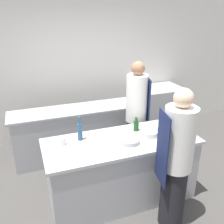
{
  "coord_description": "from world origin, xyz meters",
  "views": [
    {
      "loc": [
        -1.08,
        -2.57,
        2.4
      ],
      "look_at": [
        0.0,
        0.35,
        1.13
      ],
      "focal_mm": 40.0,
      "sensor_mm": 36.0,
      "label": 1
    }
  ],
  "objects_px": {
    "oven_range": "(157,109)",
    "bowl_prep_small": "(172,137)",
    "chef_at_prep_near": "(176,162)",
    "bottle_wine": "(80,131)",
    "bottle_olive_oil": "(136,125)",
    "bowl_mixing_large": "(130,141)",
    "bowl_wooden_salad": "(164,128)",
    "cup": "(62,141)",
    "bowl_ceramic_blue": "(151,134)",
    "chef_at_stove": "(136,116)",
    "bottle_vinegar": "(162,129)"
  },
  "relations": [
    {
      "from": "oven_range",
      "to": "bowl_prep_small",
      "type": "distance_m",
      "value": 2.18
    },
    {
      "from": "chef_at_prep_near",
      "to": "bottle_olive_oil",
      "type": "xyz_separation_m",
      "value": [
        -0.1,
        0.82,
        0.1
      ]
    },
    {
      "from": "bottle_olive_oil",
      "to": "bottle_wine",
      "type": "relative_size",
      "value": 0.62
    },
    {
      "from": "bottle_olive_oil",
      "to": "bowl_prep_small",
      "type": "bearing_deg",
      "value": -51.3
    },
    {
      "from": "bowl_ceramic_blue",
      "to": "bowl_wooden_salad",
      "type": "xyz_separation_m",
      "value": [
        0.25,
        0.09,
        0.0
      ]
    },
    {
      "from": "bowl_wooden_salad",
      "to": "cup",
      "type": "bearing_deg",
      "value": 176.5
    },
    {
      "from": "bottle_wine",
      "to": "bowl_mixing_large",
      "type": "bearing_deg",
      "value": -28.21
    },
    {
      "from": "chef_at_prep_near",
      "to": "bottle_vinegar",
      "type": "relative_size",
      "value": 5.45
    },
    {
      "from": "oven_range",
      "to": "bowl_mixing_large",
      "type": "relative_size",
      "value": 4.22
    },
    {
      "from": "oven_range",
      "to": "bottle_wine",
      "type": "bearing_deg",
      "value": -142.82
    },
    {
      "from": "chef_at_stove",
      "to": "bottle_vinegar",
      "type": "distance_m",
      "value": 0.79
    },
    {
      "from": "bottle_vinegar",
      "to": "bottle_wine",
      "type": "xyz_separation_m",
      "value": [
        -1.01,
        0.3,
        -0.0
      ]
    },
    {
      "from": "bowl_prep_small",
      "to": "cup",
      "type": "bearing_deg",
      "value": 165.18
    },
    {
      "from": "bowl_ceramic_blue",
      "to": "bowl_wooden_salad",
      "type": "height_order",
      "value": "bowl_wooden_salad"
    },
    {
      "from": "oven_range",
      "to": "chef_at_stove",
      "type": "relative_size",
      "value": 0.57
    },
    {
      "from": "chef_at_stove",
      "to": "bowl_prep_small",
      "type": "bearing_deg",
      "value": 19.61
    },
    {
      "from": "bowl_prep_small",
      "to": "bowl_mixing_large",
      "type": "bearing_deg",
      "value": 169.02
    },
    {
      "from": "chef_at_stove",
      "to": "bowl_prep_small",
      "type": "relative_size",
      "value": 9.85
    },
    {
      "from": "bowl_ceramic_blue",
      "to": "chef_at_stove",
      "type": "bearing_deg",
      "value": 79.6
    },
    {
      "from": "bowl_ceramic_blue",
      "to": "bowl_mixing_large",
      "type": "bearing_deg",
      "value": -167.43
    },
    {
      "from": "bottle_wine",
      "to": "bowl_ceramic_blue",
      "type": "xyz_separation_m",
      "value": [
        0.88,
        -0.22,
        -0.09
      ]
    },
    {
      "from": "bottle_vinegar",
      "to": "bowl_wooden_salad",
      "type": "relative_size",
      "value": 1.31
    },
    {
      "from": "oven_range",
      "to": "bottle_vinegar",
      "type": "bearing_deg",
      "value": -118.8
    },
    {
      "from": "bowl_mixing_large",
      "to": "bowl_prep_small",
      "type": "distance_m",
      "value": 0.55
    },
    {
      "from": "oven_range",
      "to": "cup",
      "type": "height_order",
      "value": "cup"
    },
    {
      "from": "oven_range",
      "to": "bottle_olive_oil",
      "type": "distance_m",
      "value": 2.02
    },
    {
      "from": "chef_at_prep_near",
      "to": "bowl_mixing_large",
      "type": "distance_m",
      "value": 0.62
    },
    {
      "from": "bowl_mixing_large",
      "to": "bowl_wooden_salad",
      "type": "relative_size",
      "value": 0.99
    },
    {
      "from": "oven_range",
      "to": "bottle_vinegar",
      "type": "height_order",
      "value": "bottle_vinegar"
    },
    {
      "from": "bottle_wine",
      "to": "bottle_vinegar",
      "type": "bearing_deg",
      "value": -16.6
    },
    {
      "from": "chef_at_stove",
      "to": "bowl_mixing_large",
      "type": "xyz_separation_m",
      "value": [
        -0.46,
        -0.78,
        0.03
      ]
    },
    {
      "from": "bottle_olive_oil",
      "to": "bowl_ceramic_blue",
      "type": "distance_m",
      "value": 0.25
    },
    {
      "from": "bowl_mixing_large",
      "to": "bowl_wooden_salad",
      "type": "height_order",
      "value": "bowl_wooden_salad"
    },
    {
      "from": "bowl_wooden_salad",
      "to": "cup",
      "type": "relative_size",
      "value": 2.51
    },
    {
      "from": "bowl_mixing_large",
      "to": "oven_range",
      "type": "bearing_deg",
      "value": 51.41
    },
    {
      "from": "oven_range",
      "to": "bottle_wine",
      "type": "relative_size",
      "value": 3.17
    },
    {
      "from": "chef_at_stove",
      "to": "bottle_vinegar",
      "type": "xyz_separation_m",
      "value": [
        -0.01,
        -0.78,
        0.13
      ]
    },
    {
      "from": "bottle_vinegar",
      "to": "bottle_wine",
      "type": "relative_size",
      "value": 1.0
    },
    {
      "from": "chef_at_prep_near",
      "to": "cup",
      "type": "distance_m",
      "value": 1.35
    },
    {
      "from": "bottle_wine",
      "to": "bowl_wooden_salad",
      "type": "xyz_separation_m",
      "value": [
        1.13,
        -0.13,
        -0.09
      ]
    },
    {
      "from": "chef_at_stove",
      "to": "bottle_olive_oil",
      "type": "distance_m",
      "value": 0.54
    },
    {
      "from": "cup",
      "to": "bowl_ceramic_blue",
      "type": "bearing_deg",
      "value": -8.8
    },
    {
      "from": "oven_range",
      "to": "bowl_wooden_salad",
      "type": "xyz_separation_m",
      "value": [
        -0.87,
        -1.66,
        0.45
      ]
    },
    {
      "from": "bottle_wine",
      "to": "bowl_prep_small",
      "type": "height_order",
      "value": "bottle_wine"
    },
    {
      "from": "bottle_vinegar",
      "to": "bowl_ceramic_blue",
      "type": "distance_m",
      "value": 0.17
    },
    {
      "from": "bottle_wine",
      "to": "bowl_wooden_salad",
      "type": "relative_size",
      "value": 1.31
    },
    {
      "from": "bowl_ceramic_blue",
      "to": "bowl_prep_small",
      "type": "bearing_deg",
      "value": -40.26
    },
    {
      "from": "bottle_olive_oil",
      "to": "bowl_mixing_large",
      "type": "relative_size",
      "value": 0.83
    },
    {
      "from": "oven_range",
      "to": "bottle_olive_oil",
      "type": "xyz_separation_m",
      "value": [
        -1.23,
        -1.53,
        0.49
      ]
    },
    {
      "from": "chef_at_prep_near",
      "to": "bottle_wine",
      "type": "distance_m",
      "value": 1.21
    }
  ]
}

